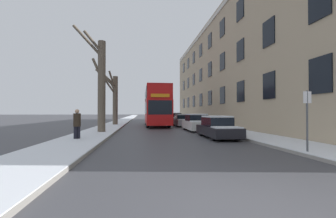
{
  "coord_description": "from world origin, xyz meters",
  "views": [
    {
      "loc": [
        -1.94,
        -3.59,
        1.62
      ],
      "look_at": [
        0.6,
        17.69,
        1.93
      ],
      "focal_mm": 24.0,
      "sensor_mm": 36.0,
      "label": 1
    }
  ],
  "objects": [
    {
      "name": "parked_car_3",
      "position": [
        2.84,
        28.16,
        0.71
      ],
      "size": [
        1.84,
        4.41,
        1.56
      ],
      "color": "slate",
      "rests_on": "ground"
    },
    {
      "name": "street_sign_post",
      "position": [
        4.22,
        4.11,
        1.4
      ],
      "size": [
        0.32,
        0.07,
        2.43
      ],
      "color": "#4C4F54",
      "rests_on": "ground"
    },
    {
      "name": "double_decker_bus",
      "position": [
        -0.15,
        22.92,
        2.51
      ],
      "size": [
        2.58,
        10.49,
        4.44
      ],
      "color": "red",
      "rests_on": "ground"
    },
    {
      "name": "terrace_facade_right",
      "position": [
        11.16,
        23.76,
        6.75
      ],
      "size": [
        9.1,
        44.72,
        13.5
      ],
      "color": "tan",
      "rests_on": "ground"
    },
    {
      "name": "sidewalk_right",
      "position": [
        5.29,
        53.0,
        0.08
      ],
      "size": [
        2.75,
        130.0,
        0.16
      ],
      "color": "gray",
      "rests_on": "ground"
    },
    {
      "name": "parked_car_2",
      "position": [
        2.84,
        21.99,
        0.65
      ],
      "size": [
        1.85,
        4.48,
        1.4
      ],
      "color": "#9EA3AD",
      "rests_on": "ground"
    },
    {
      "name": "sidewalk_left",
      "position": [
        -5.29,
        53.0,
        0.08
      ],
      "size": [
        2.75,
        130.0,
        0.16
      ],
      "color": "gray",
      "rests_on": "ground"
    },
    {
      "name": "ground_plane",
      "position": [
        0.0,
        0.0,
        0.0
      ],
      "size": [
        320.0,
        320.0,
        0.0
      ],
      "primitive_type": "plane",
      "color": "#424247"
    },
    {
      "name": "bare_tree_left_1",
      "position": [
        -5.2,
        24.02,
        3.43
      ],
      "size": [
        2.6,
        3.12,
        6.75
      ],
      "color": "brown",
      "rests_on": "ground"
    },
    {
      "name": "parked_car_1",
      "position": [
        2.84,
        15.52,
        0.69
      ],
      "size": [
        1.82,
        4.31,
        1.49
      ],
      "color": "silver",
      "rests_on": "ground"
    },
    {
      "name": "pedestrian_left_sidewalk",
      "position": [
        -5.48,
        9.39,
        0.98
      ],
      "size": [
        0.39,
        0.39,
        1.79
      ],
      "rotation": [
        0.0,
        0.0,
        3.79
      ],
      "color": "black",
      "rests_on": "ground"
    },
    {
      "name": "parked_car_0",
      "position": [
        2.84,
        10.12,
        0.64
      ],
      "size": [
        1.69,
        4.32,
        1.39
      ],
      "color": "black",
      "rests_on": "ground"
    },
    {
      "name": "bare_tree_left_0",
      "position": [
        -5.0,
        13.81,
        3.81
      ],
      "size": [
        2.43,
        1.65,
        8.18
      ],
      "color": "brown",
      "rests_on": "ground"
    }
  ]
}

